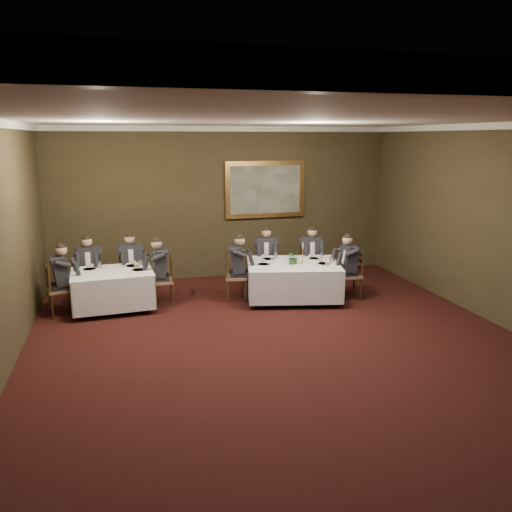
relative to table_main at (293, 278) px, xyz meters
name	(u,v)px	position (x,y,z in m)	size (l,w,h in m)	color
ground	(295,363)	(-0.95, -2.85, -0.45)	(10.00, 10.00, 0.00)	black
ceiling	(300,118)	(-0.95, -2.85, 3.05)	(8.00, 10.00, 0.10)	silver
back_wall	(225,203)	(-0.95, 2.15, 1.30)	(8.00, 0.10, 3.50)	#37301B
crown_molding	(300,123)	(-0.95, -2.85, 2.99)	(8.00, 10.00, 0.12)	white
table_main	(293,278)	(0.00, 0.00, 0.00)	(2.12, 1.79, 0.67)	#321A0E
table_second	(113,287)	(-3.55, 0.31, 0.00)	(1.59, 1.25, 0.67)	#321A0E
chair_main_backleft	(266,274)	(-0.28, 1.04, -0.17)	(0.51, 0.49, 1.00)	#846243
diner_main_backleft	(266,264)	(-0.28, 1.03, 0.06)	(0.48, 0.55, 1.35)	black
chair_main_backright	(310,273)	(0.70, 0.82, -0.17)	(0.49, 0.48, 1.00)	#846243
diner_main_backright	(310,263)	(0.69, 0.81, 0.06)	(0.46, 0.53, 1.35)	black
chair_main_endleft	(235,286)	(-1.15, 0.26, -0.17)	(0.50, 0.51, 1.00)	#846243
diner_main_endleft	(236,276)	(-1.14, 0.25, 0.06)	(0.55, 0.48, 1.35)	black
chair_main_endright	(350,285)	(1.15, -0.26, -0.17)	(0.45, 0.47, 1.00)	#846243
diner_main_endright	(350,274)	(1.14, -0.25, 0.06)	(0.51, 0.44, 1.35)	black
chair_sec_backleft	(91,286)	(-4.00, 1.06, -0.17)	(0.47, 0.45, 1.00)	#846243
diner_sec_backleft	(90,275)	(-4.00, 1.05, 0.06)	(0.44, 0.50, 1.35)	black
chair_sec_backright	(132,283)	(-3.19, 1.11, -0.17)	(0.48, 0.47, 1.00)	#846243
diner_sec_backright	(131,272)	(-3.19, 1.09, 0.06)	(0.45, 0.52, 1.35)	black
chair_sec_endright	(163,291)	(-2.60, 0.36, -0.17)	(0.44, 0.46, 1.00)	#846243
diner_sec_endright	(162,280)	(-2.61, 0.36, 0.06)	(0.50, 0.43, 1.35)	black
chair_sec_endleft	(60,300)	(-4.51, 0.25, -0.17)	(0.51, 0.52, 1.00)	#846243
diner_sec_endleft	(60,288)	(-4.50, 0.25, 0.06)	(0.56, 0.49, 1.35)	black
centerpiece	(293,256)	(-0.02, -0.06, 0.47)	(0.27, 0.24, 0.31)	#2D5926
candlestick	(303,255)	(0.19, -0.02, 0.47)	(0.06, 0.06, 0.43)	gold
place_setting_table_main	(269,257)	(-0.35, 0.52, 0.35)	(0.33, 0.31, 0.14)	white
place_setting_table_second	(92,267)	(-3.92, 0.63, 0.35)	(0.33, 0.31, 0.14)	white
painting	(265,189)	(0.00, 2.08, 1.60)	(1.93, 0.09, 1.33)	#DDA551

